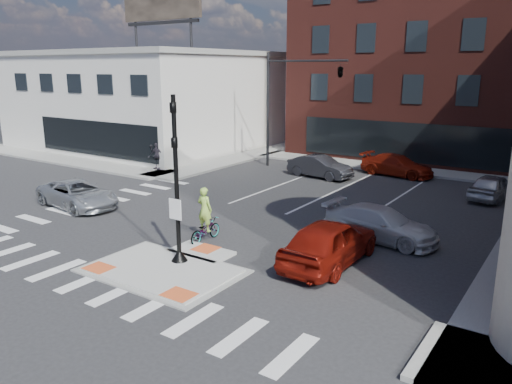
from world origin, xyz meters
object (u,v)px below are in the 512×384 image
Objects in this scene: silver_suv at (78,194)px; pedestrian_b at (157,156)px; white_pickup at (380,224)px; bg_car_silver at (493,187)px; cyclist at (205,223)px; pedestrian_a at (153,156)px; red_sedan at (330,242)px; bg_car_red at (397,165)px; bg_car_dark at (320,167)px.

silver_suv is 2.67× the size of pedestrian_b.
white_pickup is 1.17× the size of bg_car_silver.
pedestrian_b is (-17.80, 5.00, 0.38)m from white_pickup.
cyclist is at bearing 66.17° from bg_car_silver.
bg_car_silver is at bearing 5.42° from pedestrian_b.
pedestrian_a is 0.92× the size of pedestrian_b.
white_pickup is at bearing 18.82° from pedestrian_a.
red_sedan is at bearing 83.99° from bg_car_silver.
white_pickup is at bearing 82.43° from bg_car_silver.
red_sedan is at bearing 176.29° from white_pickup.
pedestrian_b is at bearing 126.12° from bg_car_red.
cyclist reaches higher than silver_suv.
pedestrian_a reaches higher than bg_car_red.
pedestrian_b is (0.43, 0.00, 0.07)m from pedestrian_a.
bg_car_red is 17.19m from cyclist.
cyclist reaches higher than pedestrian_b.
bg_car_silver is at bearing -123.03° from cyclist.
bg_car_dark is at bearing 44.36° from white_pickup.
red_sedan is at bearing -34.20° from pedestrian_b.
pedestrian_b reaches higher than bg_car_red.
silver_suv is 8.74m from cyclist.
silver_suv is at bearing -33.72° from pedestrian_a.
bg_car_silver is 7.02m from bg_car_red.
pedestrian_b is (-14.15, -7.84, 0.38)m from bg_car_red.
red_sedan reaches higher than bg_car_silver.
red_sedan is 1.05× the size of bg_car_red.
bg_car_dark is at bearing 57.25° from pedestrian_a.
silver_suv is at bearing -78.05° from pedestrian_b.
bg_car_red is at bearing -42.32° from bg_car_dark.
silver_suv is 15.08m from bg_car_dark.
red_sedan is at bearing -162.30° from bg_car_red.
bg_car_silver is (10.31, 0.26, -0.01)m from bg_car_dark.
bg_car_dark is 11.52m from pedestrian_a.
cyclist is 1.35× the size of pedestrian_a.
pedestrian_b is at bearing 34.16° from pedestrian_a.
white_pickup is 18.49m from pedestrian_b.
white_pickup is at bearing -157.01° from bg_car_red.
cyclist is at bearing 179.59° from bg_car_red.
pedestrian_a is (-17.65, 8.57, 0.14)m from red_sedan.
pedestrian_a is (-3.59, 8.84, 0.31)m from silver_suv.
bg_car_dark is at bearing -21.50° from silver_suv.
pedestrian_b reaches higher than silver_suv.
red_sedan reaches higher than bg_car_red.
pedestrian_a reaches higher than red_sedan.
cyclist is (-5.91, -4.20, 0.08)m from white_pickup.
red_sedan is 1.16× the size of bg_car_dark.
red_sedan is (14.05, 0.27, 0.17)m from silver_suv.
red_sedan is at bearing -82.75° from silver_suv.
bg_car_silver is 0.86× the size of bg_car_red.
white_pickup is at bearing -146.09° from cyclist.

